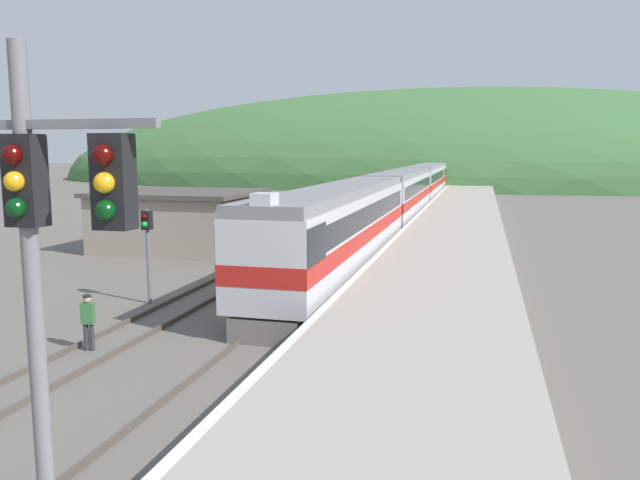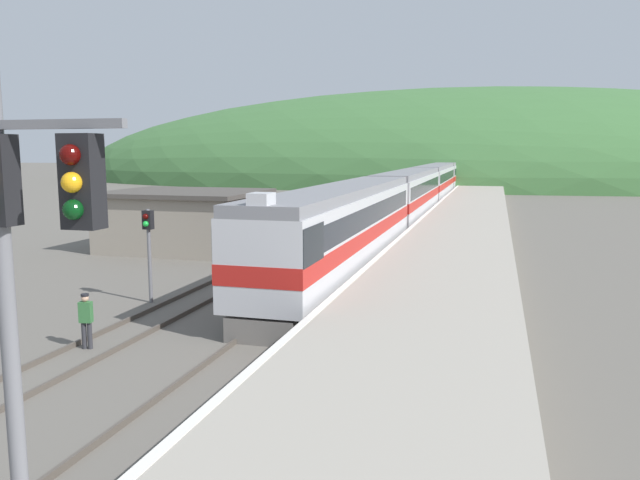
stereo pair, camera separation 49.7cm
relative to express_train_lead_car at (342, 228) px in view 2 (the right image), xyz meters
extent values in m
cube|color=#4C443D|center=(-0.72, 42.96, -2.20)|extent=(0.08, 180.00, 0.16)
cube|color=#4C443D|center=(0.72, 42.96, -2.20)|extent=(0.08, 180.00, 0.16)
cube|color=#4C443D|center=(-5.18, 42.96, -2.20)|extent=(0.08, 180.00, 0.16)
cube|color=#4C443D|center=(-3.74, 42.96, -2.20)|extent=(0.08, 180.00, 0.16)
cube|color=#9E9689|center=(4.60, 22.96, -1.72)|extent=(5.92, 140.00, 1.13)
cube|color=silver|center=(1.76, 22.96, -1.15)|extent=(0.24, 140.00, 0.01)
ellipsoid|color=#3D6B38|center=(0.00, 93.14, -2.28)|extent=(158.18, 71.18, 34.13)
cube|color=gray|center=(-10.84, 5.56, -0.68)|extent=(8.22, 6.85, 3.20)
cube|color=#47423D|center=(-10.84, 5.56, 1.04)|extent=(8.72, 7.35, 0.24)
cube|color=black|center=(0.00, 0.24, -1.85)|extent=(2.31, 20.34, 0.85)
cube|color=#BCBCC1|center=(0.00, 0.24, 0.03)|extent=(2.82, 21.63, 2.92)
cube|color=red|center=(0.00, 0.24, -0.20)|extent=(2.85, 21.65, 0.64)
cube|color=black|center=(0.00, 0.24, 0.67)|extent=(2.84, 20.34, 0.88)
cube|color=slate|center=(0.00, 0.24, 1.69)|extent=(2.65, 21.63, 0.40)
cube|color=black|center=(0.00, -9.45, 0.67)|extent=(2.86, 2.20, 1.17)
cube|color=#BCBCC1|center=(0.00, -10.13, 2.07)|extent=(0.64, 0.80, 0.36)
cube|color=slate|center=(0.00, -10.38, -1.90)|extent=(2.20, 0.40, 0.77)
cube|color=black|center=(0.00, 22.23, -1.85)|extent=(2.31, 19.32, 0.85)
cube|color=#BCBCC1|center=(0.00, 22.23, 0.03)|extent=(2.82, 20.55, 2.92)
cube|color=red|center=(0.00, 22.23, -0.20)|extent=(2.85, 20.57, 0.64)
cube|color=black|center=(0.00, 22.23, 0.67)|extent=(2.84, 19.32, 0.88)
cube|color=slate|center=(0.00, 22.23, 1.69)|extent=(2.65, 20.55, 0.40)
cube|color=black|center=(0.00, 43.68, -1.85)|extent=(2.31, 19.32, 0.85)
cube|color=#BCBCC1|center=(0.00, 43.68, 0.03)|extent=(2.82, 20.55, 2.92)
cube|color=red|center=(0.00, 43.68, -0.20)|extent=(2.85, 20.57, 0.64)
cube|color=black|center=(0.00, 43.68, 0.67)|extent=(2.84, 19.32, 0.88)
cube|color=slate|center=(0.00, 43.68, 1.69)|extent=(2.65, 20.55, 0.40)
cube|color=black|center=(0.00, 65.13, -1.85)|extent=(2.31, 19.32, 0.85)
cube|color=#BCBCC1|center=(0.00, 65.13, 0.03)|extent=(2.82, 20.55, 2.92)
cube|color=red|center=(0.00, 65.13, -0.20)|extent=(2.85, 20.57, 0.64)
cube|color=black|center=(0.00, 65.13, 0.67)|extent=(2.84, 19.32, 0.88)
cube|color=slate|center=(0.00, 65.13, 1.69)|extent=(2.65, 20.55, 0.40)
cylinder|color=slate|center=(1.28, -21.54, 1.19)|extent=(0.20, 0.20, 6.94)
cube|color=black|center=(2.38, -21.54, 3.15)|extent=(0.40, 0.28, 1.02)
sphere|color=#3C0504|center=(2.38, -21.72, 3.44)|extent=(0.22, 0.22, 0.22)
sphere|color=orange|center=(2.38, -21.72, 3.15)|extent=(0.22, 0.22, 0.22)
sphere|color=black|center=(2.38, -21.72, 2.86)|extent=(0.22, 0.22, 0.22)
cylinder|color=slate|center=(-5.90, -6.65, -0.49)|extent=(0.14, 0.14, 3.59)
cube|color=black|center=(-5.90, -6.65, 0.90)|extent=(0.36, 0.28, 0.71)
sphere|color=#3C0504|center=(-5.90, -6.83, 1.04)|extent=(0.22, 0.22, 0.22)
sphere|color=green|center=(-5.90, -6.83, 0.76)|extent=(0.22, 0.22, 0.22)
cylinder|color=#2D2D33|center=(-4.80, -12.18, -1.88)|extent=(0.14, 0.14, 0.80)
cylinder|color=#2D2D33|center=(-4.63, -12.15, -1.88)|extent=(0.14, 0.14, 0.80)
cube|color=#336B38|center=(-4.71, -12.16, -1.18)|extent=(0.40, 0.29, 0.61)
sphere|color=tan|center=(-4.71, -12.16, -0.76)|extent=(0.22, 0.22, 0.22)
cylinder|color=black|center=(-4.71, -12.16, -0.66)|extent=(0.23, 0.23, 0.06)
camera|label=1|loc=(6.17, -27.41, 3.48)|focal=35.00mm
camera|label=2|loc=(6.65, -27.28, 3.48)|focal=35.00mm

